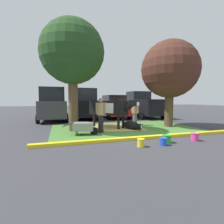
# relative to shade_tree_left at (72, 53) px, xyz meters

# --- Properties ---
(ground_plane) EXTENTS (80.00, 80.00, 0.00)m
(ground_plane) POSITION_rel_shade_tree_left_xyz_m (2.86, -1.64, -3.96)
(ground_plane) COLOR #38383D
(grass_island) EXTENTS (7.83, 4.92, 0.02)m
(grass_island) POSITION_rel_shade_tree_left_xyz_m (2.78, -0.09, -3.95)
(grass_island) COLOR #477A33
(grass_island) RESTS_ON ground
(curb_yellow) EXTENTS (9.03, 0.24, 0.12)m
(curb_yellow) POSITION_rel_shade_tree_left_xyz_m (2.78, -2.70, -3.90)
(curb_yellow) COLOR yellow
(curb_yellow) RESTS_ON ground
(hay_bedding) EXTENTS (3.55, 2.90, 0.04)m
(hay_bedding) POSITION_rel_shade_tree_left_xyz_m (2.27, 0.28, -3.94)
(hay_bedding) COLOR tan
(hay_bedding) RESTS_ON ground
(shade_tree_left) EXTENTS (3.22, 3.22, 5.62)m
(shade_tree_left) POSITION_rel_shade_tree_left_xyz_m (0.00, 0.00, 0.00)
(shade_tree_left) COLOR brown
(shade_tree_left) RESTS_ON ground
(shade_tree_right) EXTENTS (3.35, 3.35, 5.09)m
(shade_tree_right) POSITION_rel_shade_tree_left_xyz_m (5.57, -0.28, -0.59)
(shade_tree_right) COLOR #4C3823
(shade_tree_right) RESTS_ON ground
(cow_holstein) EXTENTS (2.23, 2.69, 1.60)m
(cow_holstein) POSITION_rel_shade_tree_left_xyz_m (2.07, 0.39, -2.82)
(cow_holstein) COLOR black
(cow_holstein) RESTS_ON ground
(calf_lying) EXTENTS (0.84, 1.33, 0.48)m
(calf_lying) POSITION_rel_shade_tree_left_xyz_m (3.03, -0.56, -3.72)
(calf_lying) COLOR black
(calf_lying) RESTS_ON ground
(person_handler) EXTENTS (0.34, 0.47, 1.51)m
(person_handler) POSITION_rel_shade_tree_left_xyz_m (3.80, 0.68, -3.16)
(person_handler) COLOR slate
(person_handler) RESTS_ON ground
(person_visitor_near) EXTENTS (0.45, 0.34, 1.71)m
(person_visitor_near) POSITION_rel_shade_tree_left_xyz_m (1.24, -0.88, -3.04)
(person_visitor_near) COLOR black
(person_visitor_near) RESTS_ON ground
(wheelbarrow) EXTENTS (1.62, 0.83, 0.63)m
(wheelbarrow) POSITION_rel_shade_tree_left_xyz_m (0.36, -1.18, -3.58)
(wheelbarrow) COLOR gray
(wheelbarrow) RESTS_ON ground
(bucket_yellow) EXTENTS (0.26, 0.26, 0.28)m
(bucket_yellow) POSITION_rel_shade_tree_left_xyz_m (1.97, -3.69, -3.81)
(bucket_yellow) COLOR yellow
(bucket_yellow) RESTS_ON ground
(bucket_blue) EXTENTS (0.29, 0.29, 0.27)m
(bucket_blue) POSITION_rel_shade_tree_left_xyz_m (2.82, -3.75, -3.82)
(bucket_blue) COLOR blue
(bucket_blue) RESTS_ON ground
(bucket_green) EXTENTS (0.33, 0.33, 0.30)m
(bucket_green) POSITION_rel_shade_tree_left_xyz_m (3.17, -3.49, -3.81)
(bucket_green) COLOR green
(bucket_green) RESTS_ON ground
(bucket_pink) EXTENTS (0.31, 0.31, 0.31)m
(bucket_pink) POSITION_rel_shade_tree_left_xyz_m (4.41, -3.55, -3.80)
(bucket_pink) COLOR #EA3893
(bucket_pink) RESTS_ON ground
(suv_dark_grey) EXTENTS (2.19, 4.63, 2.52)m
(suv_dark_grey) POSITION_rel_shade_tree_left_xyz_m (-1.19, 5.05, -2.69)
(suv_dark_grey) COLOR #3D3D42
(suv_dark_grey) RESTS_ON ground
(suv_black) EXTENTS (2.19, 4.63, 2.52)m
(suv_black) POSITION_rel_shade_tree_left_xyz_m (1.26, 5.51, -2.69)
(suv_black) COLOR black
(suv_black) RESTS_ON ground
(sedan_red) EXTENTS (2.08, 4.43, 2.02)m
(sedan_red) POSITION_rel_shade_tree_left_xyz_m (3.98, 5.50, -2.98)
(sedan_red) COLOR red
(sedan_red) RESTS_ON ground
(pickup_truck_black) EXTENTS (2.29, 5.44, 2.42)m
(pickup_truck_black) POSITION_rel_shade_tree_left_xyz_m (6.79, 5.43, -2.85)
(pickup_truck_black) COLOR black
(pickup_truck_black) RESTS_ON ground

